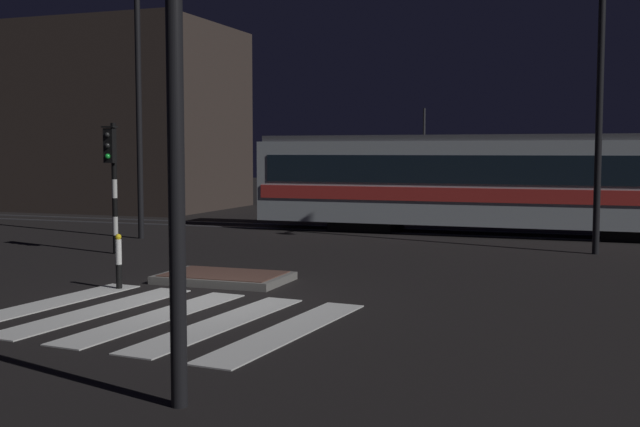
{
  "coord_description": "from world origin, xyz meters",
  "views": [
    {
      "loc": [
        6.9,
        -12.79,
        2.76
      ],
      "look_at": [
        1.17,
        3.19,
        1.4
      ],
      "focal_mm": 44.53,
      "sensor_mm": 36.0,
      "label": 1
    }
  ],
  "objects_px": {
    "street_lamp_trackside_left": "(134,78)",
    "street_lamp_trackside_right": "(600,74)",
    "traffic_light_corner_far_left": "(112,168)",
    "bollard_island_edge": "(119,261)",
    "street_lamp_near_kerb": "(160,2)",
    "tram": "(496,181)"
  },
  "relations": [
    {
      "from": "traffic_light_corner_far_left",
      "to": "bollard_island_edge",
      "type": "height_order",
      "value": "traffic_light_corner_far_left"
    },
    {
      "from": "street_lamp_trackside_right",
      "to": "tram",
      "type": "height_order",
      "value": "street_lamp_trackside_right"
    },
    {
      "from": "bollard_island_edge",
      "to": "street_lamp_trackside_left",
      "type": "bearing_deg",
      "value": 120.49
    },
    {
      "from": "street_lamp_trackside_left",
      "to": "street_lamp_trackside_right",
      "type": "xyz_separation_m",
      "value": [
        13.45,
        0.82,
        -0.24
      ]
    },
    {
      "from": "street_lamp_trackside_left",
      "to": "street_lamp_trackside_right",
      "type": "height_order",
      "value": "street_lamp_trackside_left"
    },
    {
      "from": "traffic_light_corner_far_left",
      "to": "bollard_island_edge",
      "type": "xyz_separation_m",
      "value": [
        3.22,
        -4.54,
        -1.73
      ]
    },
    {
      "from": "traffic_light_corner_far_left",
      "to": "street_lamp_trackside_left",
      "type": "relative_size",
      "value": 0.44
    },
    {
      "from": "street_lamp_trackside_right",
      "to": "tram",
      "type": "bearing_deg",
      "value": 126.46
    },
    {
      "from": "tram",
      "to": "bollard_island_edge",
      "type": "distance_m",
      "value": 14.15
    },
    {
      "from": "street_lamp_trackside_right",
      "to": "street_lamp_near_kerb",
      "type": "height_order",
      "value": "street_lamp_trackside_right"
    },
    {
      "from": "traffic_light_corner_far_left",
      "to": "bollard_island_edge",
      "type": "relative_size",
      "value": 3.13
    },
    {
      "from": "street_lamp_trackside_left",
      "to": "street_lamp_trackside_right",
      "type": "relative_size",
      "value": 1.06
    },
    {
      "from": "street_lamp_trackside_right",
      "to": "street_lamp_near_kerb",
      "type": "bearing_deg",
      "value": -105.4
    },
    {
      "from": "traffic_light_corner_far_left",
      "to": "tram",
      "type": "distance_m",
      "value": 12.23
    },
    {
      "from": "street_lamp_trackside_right",
      "to": "tram",
      "type": "xyz_separation_m",
      "value": [
        -3.16,
        4.27,
        -2.97
      ]
    },
    {
      "from": "street_lamp_trackside_right",
      "to": "bollard_island_edge",
      "type": "xyz_separation_m",
      "value": [
        -8.85,
        -8.63,
        -4.16
      ]
    },
    {
      "from": "street_lamp_trackside_left",
      "to": "street_lamp_near_kerb",
      "type": "xyz_separation_m",
      "value": [
        9.36,
        -14.02,
        -0.72
      ]
    },
    {
      "from": "street_lamp_trackside_left",
      "to": "bollard_island_edge",
      "type": "bearing_deg",
      "value": -59.51
    },
    {
      "from": "traffic_light_corner_far_left",
      "to": "street_lamp_trackside_right",
      "type": "xyz_separation_m",
      "value": [
        12.06,
        4.09,
        2.43
      ]
    },
    {
      "from": "street_lamp_near_kerb",
      "to": "bollard_island_edge",
      "type": "height_order",
      "value": "street_lamp_near_kerb"
    },
    {
      "from": "street_lamp_near_kerb",
      "to": "bollard_island_edge",
      "type": "distance_m",
      "value": 8.65
    },
    {
      "from": "street_lamp_trackside_left",
      "to": "tram",
      "type": "bearing_deg",
      "value": 26.34
    }
  ]
}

